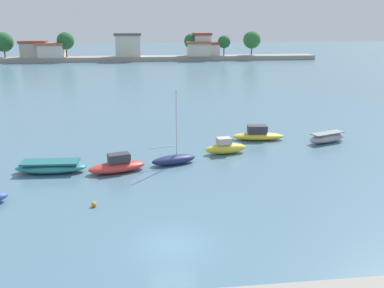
{
  "coord_description": "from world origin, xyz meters",
  "views": [
    {
      "loc": [
        -1.38,
        -20.25,
        11.69
      ],
      "look_at": [
        2.96,
        15.59,
        0.98
      ],
      "focal_mm": 39.53,
      "sensor_mm": 36.0,
      "label": 1
    }
  ],
  "objects_px": {
    "moored_boat_2": "(117,166)",
    "mooring_buoy_1": "(94,204)",
    "mooring_buoy_0": "(263,129)",
    "moored_boat_5": "(258,135)",
    "moored_boat_4": "(226,147)",
    "moored_boat_6": "(327,138)",
    "moored_boat_1": "(51,167)",
    "moored_boat_3": "(174,159)"
  },
  "relations": [
    {
      "from": "moored_boat_2",
      "to": "mooring_buoy_1",
      "type": "distance_m",
      "value": 6.56
    },
    {
      "from": "moored_boat_2",
      "to": "mooring_buoy_0",
      "type": "xyz_separation_m",
      "value": [
        15.02,
        10.97,
        -0.3
      ]
    },
    {
      "from": "moored_boat_5",
      "to": "mooring_buoy_0",
      "type": "distance_m",
      "value": 3.58
    },
    {
      "from": "moored_boat_4",
      "to": "mooring_buoy_1",
      "type": "bearing_deg",
      "value": -144.53
    },
    {
      "from": "moored_boat_4",
      "to": "moored_boat_5",
      "type": "distance_m",
      "value": 5.79
    },
    {
      "from": "moored_boat_4",
      "to": "moored_boat_6",
      "type": "bearing_deg",
      "value": 4.42
    },
    {
      "from": "moored_boat_1",
      "to": "mooring_buoy_1",
      "type": "xyz_separation_m",
      "value": [
        4.02,
        -6.94,
        -0.28
      ]
    },
    {
      "from": "moored_boat_5",
      "to": "mooring_buoy_1",
      "type": "height_order",
      "value": "moored_boat_5"
    },
    {
      "from": "moored_boat_4",
      "to": "moored_boat_6",
      "type": "distance_m",
      "value": 10.86
    },
    {
      "from": "mooring_buoy_1",
      "to": "moored_boat_2",
      "type": "bearing_deg",
      "value": 79.34
    },
    {
      "from": "moored_boat_1",
      "to": "moored_boat_5",
      "type": "xyz_separation_m",
      "value": [
        18.83,
        7.2,
        0.07
      ]
    },
    {
      "from": "moored_boat_3",
      "to": "mooring_buoy_0",
      "type": "bearing_deg",
      "value": 26.3
    },
    {
      "from": "moored_boat_3",
      "to": "moored_boat_4",
      "type": "distance_m",
      "value": 5.41
    },
    {
      "from": "moored_boat_1",
      "to": "moored_boat_5",
      "type": "bearing_deg",
      "value": 23.85
    },
    {
      "from": "moored_boat_1",
      "to": "mooring_buoy_0",
      "type": "height_order",
      "value": "moored_boat_1"
    },
    {
      "from": "moored_boat_2",
      "to": "mooring_buoy_0",
      "type": "relative_size",
      "value": 11.31
    },
    {
      "from": "moored_boat_1",
      "to": "moored_boat_6",
      "type": "distance_m",
      "value": 25.89
    },
    {
      "from": "moored_boat_4",
      "to": "mooring_buoy_0",
      "type": "xyz_separation_m",
      "value": [
        5.56,
        7.33,
        -0.36
      ]
    },
    {
      "from": "moored_boat_2",
      "to": "moored_boat_3",
      "type": "bearing_deg",
      "value": 0.36
    },
    {
      "from": "moored_boat_1",
      "to": "moored_boat_2",
      "type": "bearing_deg",
      "value": -2.5
    },
    {
      "from": "moored_boat_4",
      "to": "moored_boat_5",
      "type": "xyz_separation_m",
      "value": [
        4.13,
        4.06,
        -0.05
      ]
    },
    {
      "from": "mooring_buoy_1",
      "to": "moored_boat_1",
      "type": "bearing_deg",
      "value": 120.1
    },
    {
      "from": "moored_boat_6",
      "to": "mooring_buoy_0",
      "type": "height_order",
      "value": "moored_boat_6"
    },
    {
      "from": "moored_boat_2",
      "to": "moored_boat_5",
      "type": "xyz_separation_m",
      "value": [
        13.59,
        7.7,
        0.0
      ]
    },
    {
      "from": "moored_boat_3",
      "to": "moored_boat_5",
      "type": "xyz_separation_m",
      "value": [
        9.01,
        6.4,
        0.08
      ]
    },
    {
      "from": "moored_boat_1",
      "to": "moored_boat_4",
      "type": "height_order",
      "value": "moored_boat_4"
    },
    {
      "from": "mooring_buoy_0",
      "to": "moored_boat_3",
      "type": "bearing_deg",
      "value": -137.19
    },
    {
      "from": "moored_boat_6",
      "to": "mooring_buoy_0",
      "type": "distance_m",
      "value": 7.13
    },
    {
      "from": "moored_boat_2",
      "to": "moored_boat_6",
      "type": "bearing_deg",
      "value": 1.04
    },
    {
      "from": "moored_boat_2",
      "to": "moored_boat_3",
      "type": "height_order",
      "value": "moored_boat_3"
    },
    {
      "from": "moored_boat_2",
      "to": "moored_boat_6",
      "type": "relative_size",
      "value": 1.07
    },
    {
      "from": "moored_boat_6",
      "to": "moored_boat_1",
      "type": "bearing_deg",
      "value": 171.84
    },
    {
      "from": "moored_boat_1",
      "to": "moored_boat_6",
      "type": "bearing_deg",
      "value": 15.09
    },
    {
      "from": "moored_boat_2",
      "to": "moored_boat_6",
      "type": "distance_m",
      "value": 20.94
    },
    {
      "from": "moored_boat_1",
      "to": "moored_boat_3",
      "type": "xyz_separation_m",
      "value": [
        9.82,
        0.8,
        -0.02
      ]
    },
    {
      "from": "moored_boat_1",
      "to": "moored_boat_2",
      "type": "xyz_separation_m",
      "value": [
        5.23,
        -0.5,
        0.07
      ]
    },
    {
      "from": "moored_boat_4",
      "to": "moored_boat_6",
      "type": "height_order",
      "value": "moored_boat_4"
    },
    {
      "from": "moored_boat_5",
      "to": "moored_boat_2",
      "type": "bearing_deg",
      "value": -144.59
    },
    {
      "from": "moored_boat_4",
      "to": "mooring_buoy_1",
      "type": "height_order",
      "value": "moored_boat_4"
    },
    {
      "from": "moored_boat_3",
      "to": "moored_boat_6",
      "type": "height_order",
      "value": "moored_boat_3"
    },
    {
      "from": "moored_boat_4",
      "to": "mooring_buoy_1",
      "type": "xyz_separation_m",
      "value": [
        -10.68,
        -10.08,
        -0.4
      ]
    },
    {
      "from": "moored_boat_2",
      "to": "moored_boat_3",
      "type": "relative_size",
      "value": 0.77
    }
  ]
}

